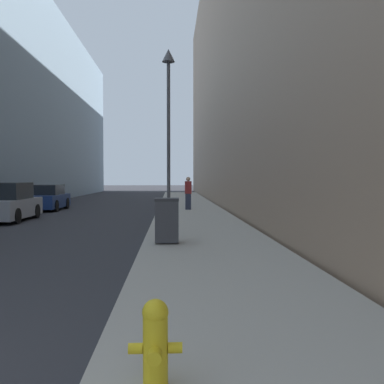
% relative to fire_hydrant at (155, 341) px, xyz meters
% --- Properties ---
extents(sidewalk_right, '(3.61, 60.00, 0.13)m').
position_rel_fire_hydrant_xyz_m(sidewalk_right, '(1.16, 16.89, -0.45)').
color(sidewalk_right, '#ADA89E').
rests_on(sidewalk_right, ground).
extents(building_right_stone, '(12.00, 60.00, 20.61)m').
position_rel_fire_hydrant_xyz_m(building_right_stone, '(9.07, 24.89, 9.79)').
color(building_right_stone, '#9E7F66').
rests_on(building_right_stone, ground).
extents(fire_hydrant, '(0.45, 0.33, 0.73)m').
position_rel_fire_hydrant_xyz_m(fire_hydrant, '(0.00, 0.00, 0.00)').
color(fire_hydrant, yellow).
rests_on(fire_hydrant, sidewalk_right).
extents(trash_bin, '(0.63, 0.60, 1.20)m').
position_rel_fire_hydrant_xyz_m(trash_bin, '(0.00, 7.81, 0.23)').
color(trash_bin, '#3D3D42').
rests_on(trash_bin, sidewalk_right).
extents(lamppost, '(0.48, 0.48, 6.59)m').
position_rel_fire_hydrant_xyz_m(lamppost, '(0.02, 12.78, 4.11)').
color(lamppost, '#4C4C51').
rests_on(lamppost, sidewalk_right).
extents(parked_sedan_near, '(1.81, 4.16, 1.64)m').
position_rel_fire_hydrant_xyz_m(parked_sedan_near, '(-6.91, 15.15, 0.23)').
color(parked_sedan_near, '#A3A8B2').
rests_on(parked_sedan_near, ground).
extents(parked_sedan_far, '(1.84, 4.02, 1.45)m').
position_rel_fire_hydrant_xyz_m(parked_sedan_far, '(-7.02, 21.26, 0.16)').
color(parked_sedan_far, navy).
rests_on(parked_sedan_far, ground).
extents(pedestrian_on_sidewalk, '(0.36, 0.23, 1.77)m').
position_rel_fire_hydrant_xyz_m(pedestrian_on_sidewalk, '(1.02, 19.62, 0.51)').
color(pedestrian_on_sidewalk, '#2D3347').
rests_on(pedestrian_on_sidewalk, sidewalk_right).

